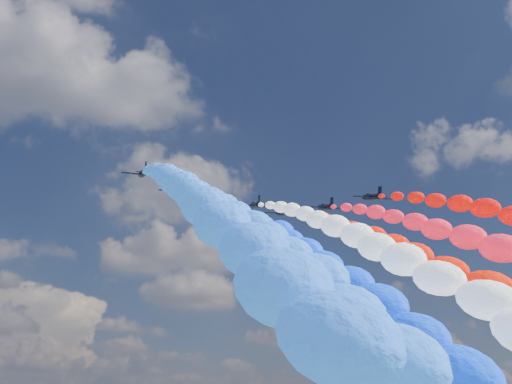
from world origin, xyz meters
name	(u,v)px	position (x,y,z in m)	size (l,w,h in m)	color
jet_0	(143,173)	(-27.61, -6.86, 88.05)	(8.93, 11.97, 2.64)	black
trail_0	(179,204)	(-27.61, -60.80, 64.36)	(5.57, 103.71, 50.08)	blue
jet_1	(178,190)	(-18.72, 2.01, 88.05)	(8.93, 11.97, 2.64)	black
trail_1	(232,228)	(-18.72, -51.92, 64.36)	(5.57, 103.71, 50.08)	blue
jet_2	(217,209)	(-7.42, 13.13, 88.05)	(8.93, 11.97, 2.64)	black
trail_2	(285,251)	(-7.42, -40.80, 64.36)	(5.57, 103.71, 50.08)	#073BFF
jet_3	(255,205)	(0.87, 7.72, 88.05)	(8.93, 11.97, 2.64)	black
trail_3	(346,247)	(0.87, -46.21, 64.36)	(5.57, 103.71, 50.08)	white
jet_4	(230,222)	(-1.68, 23.27, 88.05)	(8.93, 11.97, 2.64)	black
trail_4	(298,267)	(-1.68, -30.66, 64.36)	(5.57, 103.71, 50.08)	white
jet_5	(283,213)	(9.12, 12.00, 88.05)	(8.93, 11.97, 2.64)	black
trail_5	(382,256)	(9.12, -41.94, 64.36)	(5.57, 103.71, 50.08)	red
jet_6	(326,207)	(17.79, 4.69, 88.05)	(8.93, 11.97, 2.64)	black
trail_6	(453,249)	(17.79, -49.24, 64.36)	(5.57, 103.71, 50.08)	#FB1836
jet_7	(372,197)	(25.39, -5.37, 88.05)	(8.93, 11.97, 2.64)	black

